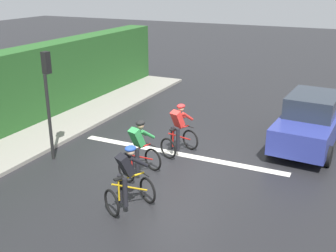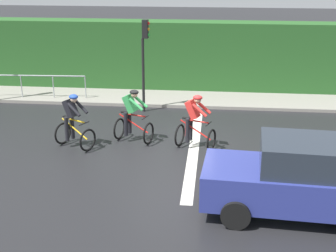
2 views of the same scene
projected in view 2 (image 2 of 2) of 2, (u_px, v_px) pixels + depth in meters
name	position (u px, v px, depth m)	size (l,w,h in m)	color
ground_plane	(172.00, 147.00, 14.55)	(80.00, 80.00, 0.00)	black
sidewalk_kerb	(135.00, 95.00, 19.68)	(2.80, 23.60, 0.12)	gray
stone_wall_low	(139.00, 83.00, 20.44)	(0.44, 23.60, 0.64)	gray
hedge_wall	(139.00, 56.00, 20.34)	(1.10, 23.60, 2.90)	#265623
road_marking_stop_line	(194.00, 148.00, 14.48)	(7.00, 0.30, 0.01)	silver
cyclist_lead	(73.00, 122.00, 14.32)	(1.10, 1.27, 1.66)	black
cyclist_second	(132.00, 117.00, 14.77)	(0.99, 1.24, 1.66)	black
cyclist_mid	(194.00, 123.00, 14.24)	(1.01, 1.25, 1.66)	black
car_navy	(300.00, 178.00, 10.56)	(2.10, 4.21, 1.76)	navy
traffic_light_near_crossing	(144.00, 52.00, 17.11)	(0.22, 0.31, 3.34)	black
pedestrian_railing_kerbside	(37.00, 81.00, 18.95)	(0.23, 3.87, 1.03)	#999EA3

